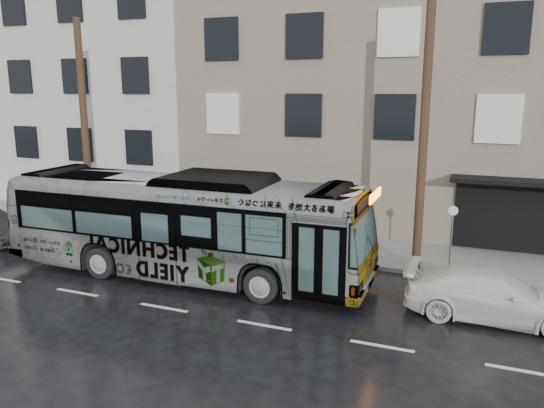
{
  "coord_description": "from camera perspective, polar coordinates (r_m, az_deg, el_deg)",
  "views": [
    {
      "loc": [
        8.37,
        -14.83,
        6.32
      ],
      "look_at": [
        1.43,
        2.5,
        2.23
      ],
      "focal_mm": 35.0,
      "sensor_mm": 36.0,
      "label": 1
    }
  ],
  "objects": [
    {
      "name": "utility_pole_rear",
      "position": [
        24.15,
        -19.51,
        7.7
      ],
      "size": [
        0.3,
        0.3,
        9.0
      ],
      "primitive_type": "cylinder",
      "color": "#402D20",
      "rests_on": "sidewalk"
    },
    {
      "name": "ground",
      "position": [
        18.17,
        -7.21,
        -8.1
      ],
      "size": [
        120.0,
        120.0,
        0.0
      ],
      "primitive_type": "plane",
      "color": "black",
      "rests_on": "ground"
    },
    {
      "name": "sign_post",
      "position": [
        18.82,
        18.71,
        -3.62
      ],
      "size": [
        0.06,
        0.06,
        2.4
      ],
      "primitive_type": "cylinder",
      "color": "slate",
      "rests_on": "sidewalk"
    },
    {
      "name": "white_sedan",
      "position": [
        16.14,
        22.68,
        -9.05
      ],
      "size": [
        4.77,
        1.95,
        1.38
      ],
      "primitive_type": "imported",
      "rotation": [
        0.0,
        0.0,
        1.57
      ],
      "color": "silver",
      "rests_on": "ground"
    },
    {
      "name": "building_taupe",
      "position": [
        27.75,
        15.08,
        10.26
      ],
      "size": [
        20.0,
        12.0,
        11.0
      ],
      "primitive_type": "cube",
      "color": "gray",
      "rests_on": "ground"
    },
    {
      "name": "utility_pole_front",
      "position": [
        18.31,
        15.97,
        6.66
      ],
      "size": [
        0.3,
        0.3,
        9.0
      ],
      "primitive_type": "cylinder",
      "color": "#402D20",
      "rests_on": "sidewalk"
    },
    {
      "name": "building_grey",
      "position": [
        39.26,
        -21.07,
        14.02
      ],
      "size": [
        26.0,
        15.0,
        16.0
      ],
      "primitive_type": "cube",
      "color": "beige",
      "rests_on": "ground"
    },
    {
      "name": "bus",
      "position": [
        18.22,
        -9.48,
        -2.23
      ],
      "size": [
        12.84,
        3.16,
        3.57
      ],
      "primitive_type": "imported",
      "rotation": [
        0.0,
        0.0,
        1.58
      ],
      "color": "#B2B2B2",
      "rests_on": "ground"
    },
    {
      "name": "sidewalk",
      "position": [
        22.33,
        -1.12,
        -3.88
      ],
      "size": [
        90.0,
        3.6,
        0.15
      ],
      "primitive_type": "cube",
      "color": "gray",
      "rests_on": "ground"
    }
  ]
}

